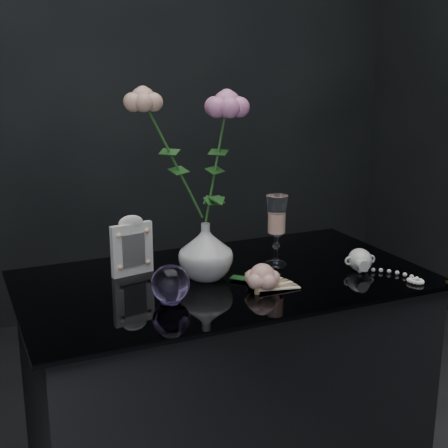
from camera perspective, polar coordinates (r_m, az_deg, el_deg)
name	(u,v)px	position (r m, az deg, el deg)	size (l,w,h in m)	color
table	(225,407)	(1.79, 0.06, -16.40)	(1.05, 0.58, 0.76)	black
vase	(206,251)	(1.60, -1.69, -2.49)	(0.14, 0.14, 0.15)	silver
wine_glass	(276,231)	(1.70, 4.82, -0.61)	(0.06, 0.06, 0.20)	white
picture_frame	(132,245)	(1.64, -8.43, -1.91)	(0.12, 0.09, 0.16)	white
paperweight	(170,284)	(1.46, -4.92, -5.47)	(0.09, 0.09, 0.09)	#A886DB
paper_fan	(257,289)	(1.51, 3.05, -5.97)	(0.23, 0.18, 0.02)	#F5F0C4
loose_rose	(262,277)	(1.54, 3.52, -4.83)	(0.15, 0.19, 0.07)	#E1A291
pearl_jar	(360,259)	(1.71, 12.34, -3.14)	(0.21, 0.22, 0.06)	silver
roses	(194,147)	(1.53, -2.74, 7.02)	(0.31, 0.12, 0.39)	#DDA187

